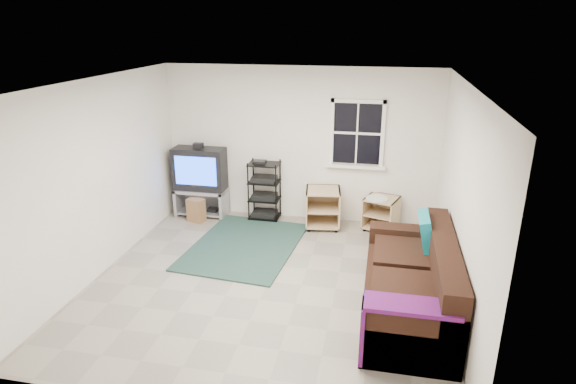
% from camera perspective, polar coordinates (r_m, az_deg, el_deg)
% --- Properties ---
extents(room, '(4.60, 4.62, 4.60)m').
position_cam_1_polar(room, '(7.94, 8.16, 6.38)').
color(room, gray).
rests_on(room, ground).
extents(tv_unit, '(0.89, 0.45, 1.31)m').
position_cam_1_polar(tv_unit, '(8.51, -10.35, 1.87)').
color(tv_unit, '#9999A1').
rests_on(tv_unit, ground).
extents(av_rack, '(0.52, 0.38, 1.04)m').
position_cam_1_polar(av_rack, '(8.29, -2.80, -0.26)').
color(av_rack, black).
rests_on(av_rack, ground).
extents(side_table_left, '(0.63, 0.63, 0.66)m').
position_cam_1_polar(side_table_left, '(8.06, 4.14, -1.66)').
color(side_table_left, tan).
rests_on(side_table_left, ground).
extents(side_table_right, '(0.63, 0.63, 0.58)m').
position_cam_1_polar(side_table_right, '(8.07, 11.00, -2.18)').
color(side_table_right, tan).
rests_on(side_table_right, ground).
extents(sofa, '(0.99, 2.24, 1.02)m').
position_cam_1_polar(sofa, '(5.88, 14.53, -10.77)').
color(sofa, black).
rests_on(sofa, ground).
extents(shag_rug, '(1.70, 2.22, 0.02)m').
position_cam_1_polar(shag_rug, '(7.46, -5.17, -6.35)').
color(shag_rug, black).
rests_on(shag_rug, ground).
extents(paper_bag, '(0.32, 0.25, 0.41)m').
position_cam_1_polar(paper_bag, '(8.41, -10.84, -2.12)').
color(paper_bag, olive).
rests_on(paper_bag, ground).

